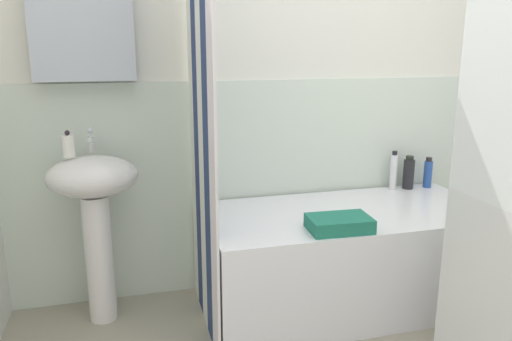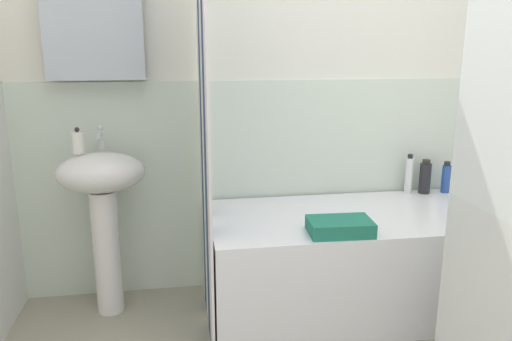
{
  "view_description": "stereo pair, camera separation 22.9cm",
  "coord_description": "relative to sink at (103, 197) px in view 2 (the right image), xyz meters",
  "views": [
    {
      "loc": [
        -0.9,
        -1.43,
        1.38
      ],
      "look_at": [
        -0.31,
        0.72,
        0.82
      ],
      "focal_mm": 34.87,
      "sensor_mm": 36.0,
      "label": 1
    },
    {
      "loc": [
        -0.67,
        -1.48,
        1.38
      ],
      "look_at": [
        -0.31,
        0.72,
        0.82
      ],
      "focal_mm": 34.87,
      "sensor_mm": 36.0,
      "label": 2
    }
  ],
  "objects": [
    {
      "name": "wall_back_tiled",
      "position": [
        0.99,
        0.23,
        0.51
      ],
      "size": [
        3.6,
        0.18,
        2.4
      ],
      "color": "white",
      "rests_on": "ground_plane"
    },
    {
      "name": "sink",
      "position": [
        0.0,
        0.0,
        0.0
      ],
      "size": [
        0.44,
        0.34,
        0.87
      ],
      "color": "white",
      "rests_on": "ground_plane"
    },
    {
      "name": "faucet",
      "position": [
        0.0,
        0.08,
        0.29
      ],
      "size": [
        0.03,
        0.12,
        0.12
      ],
      "color": "silver",
      "rests_on": "sink"
    },
    {
      "name": "soap_dispenser",
      "position": [
        -0.1,
        0.01,
        0.29
      ],
      "size": [
        0.06,
        0.06,
        0.13
      ],
      "color": "white",
      "rests_on": "sink"
    },
    {
      "name": "bathtub",
      "position": [
        1.29,
        -0.17,
        -0.37
      ],
      "size": [
        1.52,
        0.73,
        0.53
      ],
      "primitive_type": "cube",
      "color": "white",
      "rests_on": "ground_plane"
    },
    {
      "name": "shower_curtain",
      "position": [
        0.51,
        -0.17,
        0.37
      ],
      "size": [
        0.01,
        0.73,
        2.0
      ],
      "color": "white",
      "rests_on": "ground_plane"
    },
    {
      "name": "conditioner_bottle",
      "position": [
        1.95,
        0.12,
        -0.01
      ],
      "size": [
        0.05,
        0.05,
        0.19
      ],
      "color": "#2A53A4",
      "rests_on": "bathtub"
    },
    {
      "name": "body_wash_bottle",
      "position": [
        1.82,
        0.12,
        -0.0
      ],
      "size": [
        0.07,
        0.07,
        0.2
      ],
      "color": "#252529",
      "rests_on": "bathtub"
    },
    {
      "name": "shampoo_bottle",
      "position": [
        1.72,
        0.13,
        0.01
      ],
      "size": [
        0.04,
        0.04,
        0.24
      ],
      "color": "white",
      "rests_on": "bathtub"
    },
    {
      "name": "towel_folded",
      "position": [
        1.12,
        -0.43,
        -0.07
      ],
      "size": [
        0.3,
        0.2,
        0.07
      ],
      "primitive_type": "cube",
      "rotation": [
        0.0,
        0.0,
        -0.05
      ],
      "color": "#21745C",
      "rests_on": "bathtub"
    }
  ]
}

